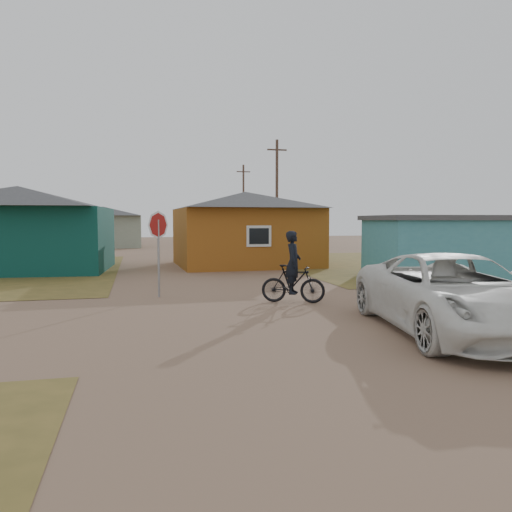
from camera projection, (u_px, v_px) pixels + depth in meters
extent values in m
plane|color=#87654E|center=(266.00, 317.00, 12.43)|extent=(120.00, 120.00, 0.00)
cube|color=olive|center=(447.00, 262.00, 28.28)|extent=(20.00, 18.00, 0.00)
cube|color=#0A3933|center=(19.00, 239.00, 23.45)|extent=(8.40, 6.54, 3.00)
pyramid|color=#39393B|center=(18.00, 197.00, 23.31)|extent=(8.93, 7.08, 1.00)
cube|color=#975217|center=(245.00, 237.00, 26.48)|extent=(7.21, 6.24, 3.00)
pyramid|color=#39393B|center=(245.00, 200.00, 26.34)|extent=(7.72, 6.76, 0.90)
cube|color=silver|center=(259.00, 236.00, 23.53)|extent=(1.20, 0.06, 1.00)
cube|color=black|center=(259.00, 236.00, 23.50)|extent=(0.95, 0.04, 0.75)
cube|color=teal|center=(447.00, 249.00, 20.85)|extent=(6.39, 4.61, 2.40)
cube|color=#39393B|center=(447.00, 218.00, 20.76)|extent=(6.71, 4.93, 0.20)
cube|color=gray|center=(103.00, 232.00, 43.93)|extent=(6.49, 5.60, 2.80)
pyramid|color=#39393B|center=(103.00, 211.00, 43.80)|extent=(7.04, 6.15, 0.80)
cube|color=tan|center=(262.00, 229.00, 53.45)|extent=(6.41, 5.50, 2.80)
pyramid|color=#39393B|center=(262.00, 213.00, 53.32)|extent=(6.95, 6.05, 0.80)
cube|color=gray|center=(33.00, 230.00, 53.72)|extent=(5.75, 5.28, 2.70)
pyramid|color=#39393B|center=(33.00, 214.00, 53.60)|extent=(6.28, 5.81, 0.70)
cylinder|color=brown|center=(277.00, 197.00, 34.99)|extent=(0.20, 0.20, 8.00)
cube|color=brown|center=(277.00, 150.00, 34.75)|extent=(1.40, 0.10, 0.10)
cylinder|color=brown|center=(243.00, 204.00, 50.74)|extent=(0.20, 0.20, 8.00)
cube|color=brown|center=(243.00, 172.00, 50.51)|extent=(1.40, 0.10, 0.10)
cylinder|color=gray|center=(159.00, 259.00, 15.52)|extent=(0.07, 0.07, 2.42)
imported|color=black|center=(293.00, 284.00, 14.49)|extent=(1.91, 1.22, 1.11)
imported|color=black|center=(293.00, 262.00, 14.45)|extent=(0.67, 0.79, 1.83)
imported|color=white|center=(454.00, 294.00, 10.57)|extent=(3.71, 6.40, 1.68)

